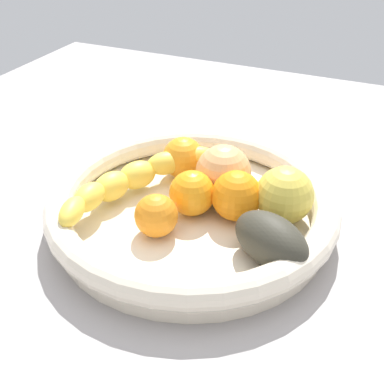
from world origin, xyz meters
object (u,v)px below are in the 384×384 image
at_px(orange_front, 236,196).
at_px(orange_mid_right, 183,158).
at_px(orange_mid_left, 195,194).
at_px(peach_blush, 223,172).
at_px(apple_yellow, 284,195).
at_px(fruit_bowl, 192,206).
at_px(orange_rear, 156,216).
at_px(avocado_dark, 271,240).
at_px(banana_draped_left, 129,180).

relative_size(orange_front, orange_mid_right, 1.07).
distance_m(orange_mid_left, peach_blush, 0.05).
bearing_deg(apple_yellow, peach_blush, 77.40).
relative_size(fruit_bowl, peach_blush, 5.02).
bearing_deg(peach_blush, apple_yellow, -102.60).
bearing_deg(orange_rear, peach_blush, -21.28).
bearing_deg(avocado_dark, banana_draped_left, 77.38).
bearing_deg(orange_front, peach_blush, 40.05).
xyz_separation_m(banana_draped_left, orange_mid_left, (0.00, -0.09, 0.00)).
distance_m(fruit_bowl, orange_front, 0.06).
relative_size(orange_mid_right, apple_yellow, 0.83).
height_order(banana_draped_left, orange_mid_left, orange_mid_left).
xyz_separation_m(banana_draped_left, orange_mid_right, (0.08, -0.04, 0.00)).
relative_size(orange_front, peach_blush, 0.86).
xyz_separation_m(orange_front, orange_mid_right, (0.06, 0.10, -0.00)).
bearing_deg(orange_mid_right, avocado_dark, -127.72).
height_order(orange_mid_left, orange_mid_right, orange_mid_right).
distance_m(fruit_bowl, peach_blush, 0.06).
relative_size(orange_mid_right, peach_blush, 0.81).
xyz_separation_m(apple_yellow, avocado_dark, (-0.08, -0.01, -0.01)).
relative_size(fruit_bowl, orange_mid_left, 6.34).
height_order(orange_mid_left, orange_rear, orange_mid_left).
xyz_separation_m(orange_front, orange_rear, (-0.07, 0.07, -0.01)).
distance_m(orange_rear, apple_yellow, 0.15).
height_order(fruit_bowl, orange_mid_left, orange_mid_left).
bearing_deg(avocado_dark, apple_yellow, 5.55).
bearing_deg(peach_blush, avocado_dark, -136.97).
xyz_separation_m(orange_front, orange_mid_left, (-0.01, 0.05, -0.00)).
xyz_separation_m(orange_front, peach_blush, (0.04, 0.03, 0.00)).
height_order(fruit_bowl, avocado_dark, avocado_dark).
relative_size(orange_rear, apple_yellow, 0.73).
distance_m(orange_mid_right, peach_blush, 0.07).
relative_size(banana_draped_left, apple_yellow, 3.26).
relative_size(banana_draped_left, orange_mid_right, 3.94).
bearing_deg(orange_rear, avocado_dark, -87.12).
bearing_deg(avocado_dark, orange_mid_left, 66.20).
height_order(fruit_bowl, peach_blush, peach_blush).
xyz_separation_m(banana_draped_left, orange_front, (0.02, -0.14, 0.00)).
bearing_deg(apple_yellow, fruit_bowl, 106.46).
distance_m(banana_draped_left, orange_front, 0.14).
xyz_separation_m(peach_blush, avocado_dark, (-0.10, -0.09, -0.01)).
bearing_deg(avocado_dark, orange_mid_right, 52.28).
bearing_deg(orange_rear, orange_front, -46.51).
relative_size(orange_front, orange_rear, 1.21).
distance_m(orange_mid_left, avocado_dark, 0.12).
relative_size(orange_mid_right, orange_rear, 1.13).
bearing_deg(orange_front, orange_mid_right, 57.98).
bearing_deg(orange_mid_right, banana_draped_left, 153.99).
bearing_deg(avocado_dark, orange_rear, 92.88).
bearing_deg(apple_yellow, orange_mid_left, 107.44).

